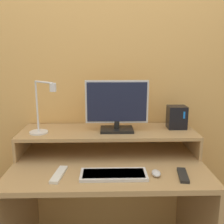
% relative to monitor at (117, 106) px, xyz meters
% --- Properties ---
extents(wall_back, '(6.00, 0.05, 2.50)m').
position_rel_monitor_xyz_m(wall_back, '(-0.06, 0.23, 0.15)').
color(wall_back, '#E5AD60').
rests_on(wall_back, ground_plane).
extents(desk, '(1.19, 0.73, 0.77)m').
position_rel_monitor_xyz_m(desk, '(-0.06, -0.16, -0.56)').
color(desk, tan).
rests_on(desk, ground_plane).
extents(monitor_shelf, '(1.19, 0.37, 0.16)m').
position_rel_monitor_xyz_m(monitor_shelf, '(-0.06, 0.01, -0.19)').
color(monitor_shelf, tan).
rests_on(monitor_shelf, desk).
extents(monitor, '(0.42, 0.15, 0.34)m').
position_rel_monitor_xyz_m(monitor, '(0.00, 0.00, 0.00)').
color(monitor, black).
rests_on(monitor, monitor_shelf).
extents(desk_lamp, '(0.21, 0.18, 0.35)m').
position_rel_monitor_xyz_m(desk_lamp, '(-0.48, -0.07, -0.04)').
color(desk_lamp, silver).
rests_on(desk_lamp, monitor_shelf).
extents(router_dock, '(0.13, 0.11, 0.16)m').
position_rel_monitor_xyz_m(router_dock, '(0.42, 0.05, -0.09)').
color(router_dock, black).
rests_on(router_dock, monitor_shelf).
extents(keyboard, '(0.37, 0.15, 0.02)m').
position_rel_monitor_xyz_m(keyboard, '(-0.03, -0.36, -0.32)').
color(keyboard, silver).
rests_on(keyboard, desk).
extents(mouse, '(0.05, 0.08, 0.03)m').
position_rel_monitor_xyz_m(mouse, '(0.21, -0.36, -0.31)').
color(mouse, silver).
rests_on(mouse, desk).
extents(remote_control, '(0.07, 0.20, 0.02)m').
position_rel_monitor_xyz_m(remote_control, '(-0.34, -0.35, -0.32)').
color(remote_control, white).
rests_on(remote_control, desk).
extents(remote_secondary, '(0.07, 0.18, 0.02)m').
position_rel_monitor_xyz_m(remote_secondary, '(0.35, -0.37, -0.32)').
color(remote_secondary, black).
rests_on(remote_secondary, desk).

